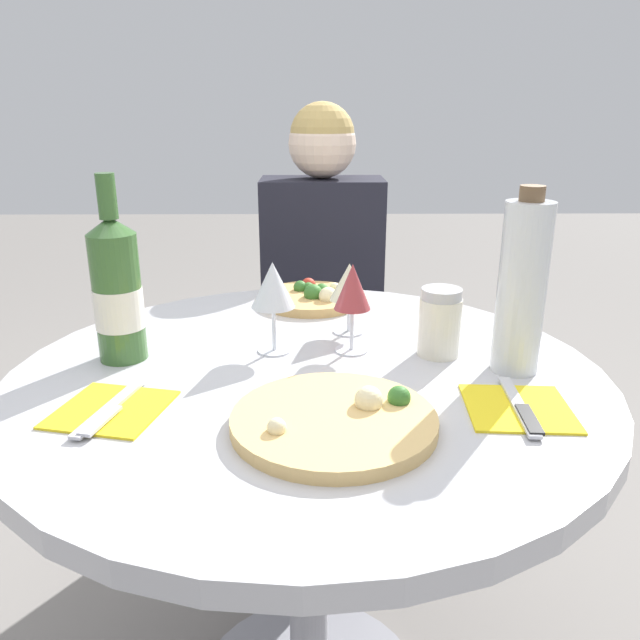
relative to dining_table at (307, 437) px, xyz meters
The scene contains 13 objects.
dining_table is the anchor object (origin of this frame).
chair_behind_diner 0.89m from the dining_table, 87.56° to the left, with size 0.38×0.38×0.90m.
seated_diner 0.74m from the dining_table, 87.11° to the left, with size 0.35×0.40×1.16m.
pizza_large 0.24m from the dining_table, 77.75° to the right, with size 0.29×0.29×0.05m.
pizza_small_far 0.40m from the dining_table, 88.69° to the left, with size 0.23×0.23×0.05m.
wine_bottle 0.41m from the dining_table, 169.91° to the left, with size 0.08×0.08×0.32m.
tall_carafe 0.44m from the dining_table, ahead, with size 0.08×0.08×0.31m.
sugar_shaker 0.31m from the dining_table, 16.14° to the left, with size 0.07×0.07×0.12m.
wine_glass_front_right 0.27m from the dining_table, 47.30° to the left, with size 0.07×0.07×0.16m.
wine_glass_back_right 0.30m from the dining_table, 66.55° to the left, with size 0.07×0.07×0.14m.
wine_glass_front_left 0.27m from the dining_table, 124.52° to the left, with size 0.08×0.08×0.17m.
place_setting_left 0.35m from the dining_table, 152.73° to the right, with size 0.18×0.19×0.01m.
place_setting_right 0.37m from the dining_table, 25.67° to the right, with size 0.16×0.19×0.01m.
Camera 1 is at (0.01, -0.96, 1.15)m, focal length 35.00 mm.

